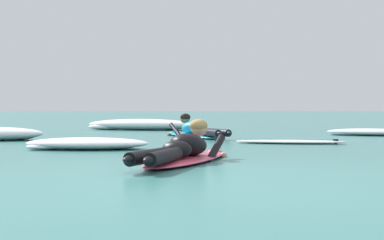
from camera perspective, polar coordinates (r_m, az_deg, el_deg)
name	(u,v)px	position (r m, az deg, el deg)	size (l,w,h in m)	color
ground_plane	(208,132)	(15.20, 1.49, -1.13)	(120.00, 120.00, 0.00)	#387A75
surfer_near	(184,151)	(6.92, -0.75, -2.95)	(1.20, 2.64, 0.55)	#E54C66
surfer_far	(195,131)	(12.46, 0.32, -1.04)	(1.55, 2.57, 0.54)	#2DB2D1
drifting_surfboard	(292,142)	(10.61, 9.37, -2.02)	(1.94, 0.73, 0.16)	white
whitewater_mid_left	(87,144)	(9.24, -9.85, -2.22)	(1.88, 0.86, 0.18)	white
whitewater_mid_right	(372,132)	(13.87, 16.62, -1.12)	(2.08, 1.31, 0.15)	white
whitewater_far_band	(142,125)	(16.46, -4.76, -0.46)	(3.19, 1.57, 0.30)	white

